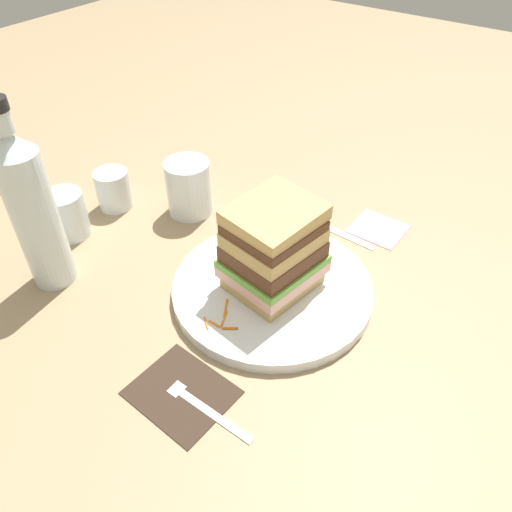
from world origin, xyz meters
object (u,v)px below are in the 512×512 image
object	(u,v)px
main_plate	(272,288)
empty_tumbler_0	(113,190)
knife	(327,227)
sandwich	(273,250)
water_bottle	(33,210)
napkin_pink	(378,228)
fork	(195,400)
napkin_dark	(181,392)
empty_tumbler_1	(66,215)
juice_glass	(189,190)

from	to	relation	value
main_plate	empty_tumbler_0	world-z (taller)	empty_tumbler_0
main_plate	empty_tumbler_0	size ratio (longest dim) A/B	4.18
knife	sandwich	bearing A→B (deg)	-176.35
water_bottle	napkin_pink	bearing A→B (deg)	-41.26
main_plate	sandwich	bearing A→B (deg)	27.74
water_bottle	napkin_pink	distance (m)	0.55
main_plate	knife	bearing A→B (deg)	3.71
fork	napkin_pink	bearing A→B (deg)	-4.19
main_plate	water_bottle	distance (m)	0.36
napkin_dark	fork	bearing A→B (deg)	-91.10
main_plate	sandwich	size ratio (longest dim) A/B	2.09
fork	knife	bearing A→B (deg)	5.93
napkin_dark	fork	distance (m)	0.02
knife	empty_tumbler_1	size ratio (longest dim) A/B	2.51
empty_tumbler_0	napkin_pink	bearing A→B (deg)	-62.93
knife	napkin_pink	xyz separation A→B (m)	(0.05, -0.07, -0.00)
main_plate	napkin_dark	world-z (taller)	main_plate
sandwich	fork	xyz separation A→B (m)	(-0.21, -0.03, -0.08)
sandwich	napkin_pink	size ratio (longest dim) A/B	1.62
knife	empty_tumbler_0	world-z (taller)	empty_tumbler_0
napkin_dark	empty_tumbler_1	bearing A→B (deg)	70.60
knife	napkin_pink	distance (m)	0.09
main_plate	empty_tumbler_1	size ratio (longest dim) A/B	3.72
main_plate	empty_tumbler_1	world-z (taller)	empty_tumbler_1
fork	empty_tumbler_0	distance (m)	0.46
knife	napkin_pink	world-z (taller)	same
main_plate	fork	world-z (taller)	main_plate
sandwich	napkin_pink	xyz separation A→B (m)	(0.24, -0.06, -0.08)
sandwich	knife	world-z (taller)	sandwich
main_plate	water_bottle	world-z (taller)	water_bottle
fork	juice_glass	distance (m)	0.41
napkin_dark	water_bottle	world-z (taller)	water_bottle
juice_glass	empty_tumbler_0	xyz separation A→B (m)	(-0.07, 0.12, -0.01)
knife	napkin_pink	size ratio (longest dim) A/B	2.28
empty_tumbler_1	napkin_pink	distance (m)	0.53
knife	empty_tumbler_0	size ratio (longest dim) A/B	2.82
empty_tumbler_1	napkin_pink	xyz separation A→B (m)	(0.32, -0.42, -0.04)
juice_glass	napkin_pink	world-z (taller)	juice_glass
sandwich	empty_tumbler_0	xyz separation A→B (m)	(0.02, 0.36, -0.05)
main_plate	napkin_pink	bearing A→B (deg)	-14.69
knife	empty_tumbler_1	world-z (taller)	empty_tumbler_1
napkin_dark	juice_glass	distance (m)	0.39
juice_glass	empty_tumbler_1	distance (m)	0.21
empty_tumbler_1	napkin_dark	bearing A→B (deg)	-109.40
sandwich	napkin_dark	bearing A→B (deg)	-178.02
knife	juice_glass	xyz separation A→B (m)	(-0.10, 0.23, 0.04)
main_plate	napkin_pink	size ratio (longest dim) A/B	3.39
juice_glass	water_bottle	distance (m)	0.27
fork	empty_tumbler_0	size ratio (longest dim) A/B	2.33
fork	napkin_dark	bearing A→B (deg)	88.90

